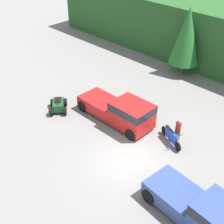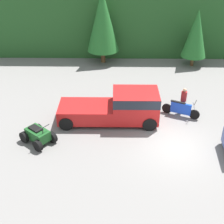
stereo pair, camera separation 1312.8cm
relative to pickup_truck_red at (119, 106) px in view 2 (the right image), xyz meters
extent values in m
plane|color=slate|center=(3.02, -2.56, -1.04)|extent=(80.00, 80.00, 0.00)
cube|color=#235123|center=(3.02, 13.44, 1.68)|extent=(44.00, 6.00, 5.44)
cylinder|color=brown|center=(-1.37, 9.58, -0.49)|extent=(0.37, 0.37, 1.10)
cone|color=#236628|center=(-1.37, 9.58, 2.57)|extent=(2.69, 2.69, 5.02)
cylinder|color=brown|center=(6.23, 8.92, -0.62)|extent=(0.28, 0.28, 0.84)
cone|color=#236628|center=(6.23, 8.92, 1.73)|extent=(2.06, 2.06, 3.85)
cube|color=red|center=(0.96, 0.01, 0.07)|extent=(2.68, 2.08, 1.76)
cube|color=#1E232D|center=(0.96, 0.01, 0.65)|extent=(2.70, 2.10, 0.56)
cube|color=red|center=(-2.01, -0.01, -0.38)|extent=(3.28, 2.08, 0.87)
cylinder|color=black|center=(1.75, 0.96, -0.63)|extent=(0.83, 0.28, 0.83)
cylinder|color=black|center=(1.76, -0.94, -0.63)|extent=(0.83, 0.28, 0.83)
cylinder|color=black|center=(-3.11, 0.93, -0.63)|extent=(0.83, 0.28, 0.83)
cylinder|color=black|center=(-3.10, -0.97, -0.63)|extent=(0.83, 0.28, 0.83)
cylinder|color=black|center=(4.63, 0.31, -0.72)|extent=(0.62, 0.36, 0.64)
cylinder|color=black|center=(3.04, 1.03, -0.72)|extent=(0.62, 0.36, 0.64)
cube|color=blue|center=(3.84, 0.67, -0.49)|extent=(1.23, 0.68, 0.72)
cylinder|color=#B7B7BC|center=(4.59, 0.33, -0.30)|extent=(0.30, 0.17, 0.82)
cylinder|color=black|center=(4.59, 0.33, 0.12)|extent=(0.28, 0.56, 0.04)
cube|color=black|center=(3.64, 0.76, -0.10)|extent=(0.91, 0.52, 0.06)
cylinder|color=black|center=(-3.69, -2.21, -0.73)|extent=(0.62, 0.57, 0.62)
cylinder|color=black|center=(-4.33, -2.99, -0.73)|extent=(0.62, 0.57, 0.62)
cylinder|color=black|center=(-4.62, -1.44, -0.73)|extent=(0.62, 0.57, 0.62)
cylinder|color=black|center=(-5.26, -2.21, -0.73)|extent=(0.62, 0.57, 0.62)
cube|color=#194C1E|center=(-4.47, -2.21, -0.53)|extent=(1.53, 1.46, 0.56)
cylinder|color=black|center=(-4.09, -2.53, -0.07)|extent=(0.07, 0.07, 0.35)
cylinder|color=black|center=(-4.09, -2.53, 0.10)|extent=(0.63, 0.75, 0.04)
cube|color=black|center=(-4.58, -2.12, -0.21)|extent=(0.88, 0.84, 0.08)
cylinder|color=brown|center=(4.09, 1.16, -0.61)|extent=(0.25, 0.25, 0.86)
cylinder|color=brown|center=(3.96, 1.01, -0.61)|extent=(0.25, 0.25, 0.86)
cylinder|color=maroon|center=(4.02, 1.08, 0.14)|extent=(0.50, 0.50, 0.64)
sphere|color=tan|center=(4.02, 1.08, 0.58)|extent=(0.33, 0.33, 0.23)
camera|label=1|loc=(12.32, -13.39, 12.22)|focal=50.00mm
camera|label=2|loc=(-0.19, -16.12, 9.32)|focal=50.00mm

